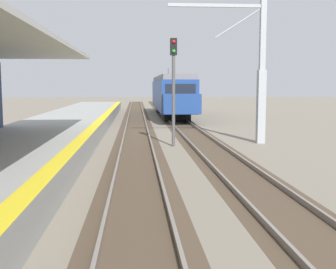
# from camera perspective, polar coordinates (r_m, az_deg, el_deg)

# --- Properties ---
(station_platform) EXTENTS (5.00, 80.00, 0.91)m
(station_platform) POSITION_cam_1_polar(r_m,az_deg,el_deg) (16.00, -20.10, -2.92)
(station_platform) COLOR #999993
(station_platform) RESTS_ON ground
(track_pair_nearest_platform) EXTENTS (2.34, 120.00, 0.16)m
(track_pair_nearest_platform) POSITION_cam_1_polar(r_m,az_deg,el_deg) (19.41, -4.15, -2.14)
(track_pair_nearest_platform) COLOR #4C3D2D
(track_pair_nearest_platform) RESTS_ON ground
(track_pair_middle) EXTENTS (2.34, 120.00, 0.16)m
(track_pair_middle) POSITION_cam_1_polar(r_m,az_deg,el_deg) (19.71, 5.79, -2.03)
(track_pair_middle) COLOR #4C3D2D
(track_pair_middle) RESTS_ON ground
(approaching_train) EXTENTS (2.93, 19.60, 4.76)m
(approaching_train) POSITION_cam_1_polar(r_m,az_deg,el_deg) (41.67, 0.45, 5.43)
(approaching_train) COLOR navy
(approaching_train) RESTS_ON ground
(rail_signal_post) EXTENTS (0.32, 0.34, 5.20)m
(rail_signal_post) POSITION_cam_1_polar(r_m,az_deg,el_deg) (20.87, 0.73, 7.14)
(rail_signal_post) COLOR #4C4C4C
(rail_signal_post) RESTS_ON ground
(catenary_pylon_far_side) EXTENTS (5.00, 0.40, 7.50)m
(catenary_pylon_far_side) POSITION_cam_1_polar(r_m,az_deg,el_deg) (22.51, 11.57, 8.00)
(catenary_pylon_far_side) COLOR #9EA3A8
(catenary_pylon_far_side) RESTS_ON ground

